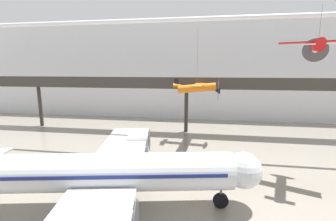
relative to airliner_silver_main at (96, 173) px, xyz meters
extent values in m
cube|color=silver|center=(5.55, 37.64, 7.97)|extent=(140.00, 3.00, 22.67)
cube|color=#38332D|center=(5.55, 24.15, 5.45)|extent=(110.00, 3.20, 0.90)
cube|color=#38332D|center=(5.55, 22.61, 6.45)|extent=(110.00, 0.12, 1.10)
cylinder|color=#38332D|center=(-24.70, 25.11, 0.82)|extent=(0.70, 0.70, 8.37)
cylinder|color=#38332D|center=(5.55, 25.11, 0.82)|extent=(0.70, 0.70, 8.37)
cylinder|color=silver|center=(5.55, 14.81, 14.80)|extent=(120.00, 0.60, 0.60)
cylinder|color=silver|center=(0.11, 0.02, 0.07)|extent=(22.49, 7.17, 3.14)
sphere|color=silver|center=(12.08, 2.25, 0.07)|extent=(3.08, 3.08, 3.08)
cube|color=navy|center=(0.11, 0.02, 0.38)|extent=(20.97, 6.94, 0.28)
cube|color=silver|center=(-0.72, 8.71, -0.64)|extent=(7.71, 14.96, 0.28)
cylinder|color=silver|center=(1.38, 5.91, -0.59)|extent=(2.82, 1.96, 1.51)
cylinder|color=#4C4C51|center=(2.78, 6.17, -0.59)|extent=(0.58, 2.82, 2.86)
cylinder|color=silver|center=(0.49, 10.68, -0.59)|extent=(2.82, 1.96, 1.51)
cylinder|color=#4C4C51|center=(1.90, 10.94, -0.59)|extent=(0.58, 2.82, 2.86)
cylinder|color=#4C4C51|center=(10.30, 1.92, -2.11)|extent=(0.20, 0.20, 1.21)
cylinder|color=black|center=(10.30, 1.92, -2.72)|extent=(1.35, 0.61, 1.30)
cylinder|color=#4C4C51|center=(-0.10, 2.54, -2.11)|extent=(0.20, 0.20, 1.21)
cylinder|color=black|center=(-0.10, 2.54, -2.72)|extent=(1.35, 0.61, 1.30)
cylinder|color=#4C4C51|center=(0.82, -2.40, -2.11)|extent=(0.20, 0.20, 1.21)
cylinder|color=red|center=(19.55, 8.65, 10.63)|extent=(2.50, 4.75, 1.31)
cone|color=silver|center=(20.38, 10.93, 10.45)|extent=(1.08, 1.02, 0.87)
cylinder|color=#4C4C51|center=(20.44, 11.09, 10.44)|extent=(2.37, 0.89, 2.50)
cone|color=red|center=(18.78, 6.52, 10.80)|extent=(1.21, 1.50, 0.91)
cube|color=red|center=(19.65, 8.91, 11.09)|extent=(6.98, 3.44, 0.10)
cube|color=silver|center=(18.69, 6.25, 11.21)|extent=(0.25, 0.55, 1.15)
cube|color=silver|center=(18.69, 6.25, 10.63)|extent=(2.54, 1.38, 0.06)
cylinder|color=slate|center=(19.55, 8.65, 12.81)|extent=(0.04, 0.04, 3.38)
cylinder|color=orange|center=(7.56, 19.66, 5.44)|extent=(6.16, 1.77, 1.82)
cone|color=black|center=(10.69, 19.39, 5.13)|extent=(1.09, 1.20, 1.12)
cylinder|color=#4C4C51|center=(10.91, 19.37, 5.11)|extent=(0.32, 3.22, 3.23)
cone|color=orange|center=(4.65, 19.92, 5.73)|extent=(1.79, 1.20, 1.21)
cube|color=orange|center=(7.93, 19.63, 6.03)|extent=(2.25, 9.14, 0.10)
cube|color=black|center=(4.29, 19.95, 6.19)|extent=(0.73, 0.12, 1.49)
cube|color=black|center=(4.29, 19.95, 5.44)|extent=(1.01, 3.28, 0.06)
cylinder|color=slate|center=(7.56, 19.66, 10.20)|extent=(0.04, 0.04, 8.27)
camera|label=1|loc=(8.50, -16.14, 8.48)|focal=24.00mm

